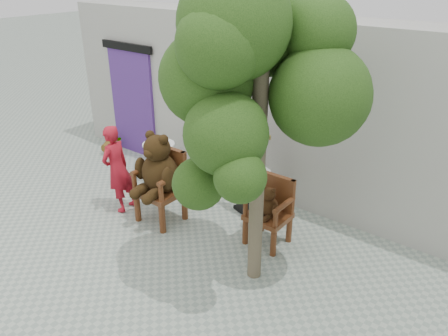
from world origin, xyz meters
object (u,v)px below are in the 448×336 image
object	(u,v)px
chair_small	(270,207)
cafe_table	(159,157)
person	(118,169)
stool_bucket	(261,181)
chair_big	(159,173)
display_stand	(250,180)
tree	(252,69)

from	to	relation	value
chair_small	cafe_table	bearing A→B (deg)	169.72
cafe_table	chair_small	bearing A→B (deg)	-10.28
person	stool_bucket	xyz separation A→B (m)	(1.99, 1.20, -0.07)
chair_big	stool_bucket	distance (m)	1.59
display_stand	stool_bucket	bearing A→B (deg)	15.27
stool_bucket	chair_small	bearing A→B (deg)	-45.58
cafe_table	display_stand	world-z (taller)	display_stand
cafe_table	stool_bucket	xyz separation A→B (m)	(2.27, 0.00, 0.20)
chair_big	cafe_table	distance (m)	1.56
tree	stool_bucket	bearing A→B (deg)	116.81
cafe_table	tree	xyz separation A→B (m)	(2.94, -1.32, 2.28)
cafe_table	stool_bucket	distance (m)	2.28
chair_big	person	xyz separation A→B (m)	(-0.80, -0.16, -0.12)
chair_big	tree	bearing A→B (deg)	-8.50
chair_big	person	distance (m)	0.83
display_stand	chair_big	bearing A→B (deg)	-113.60
cafe_table	stool_bucket	bearing A→B (deg)	0.06
chair_small	tree	bearing A→B (deg)	-78.01
cafe_table	display_stand	size ratio (longest dim) A/B	0.47
chair_big	cafe_table	xyz separation A→B (m)	(-1.09, 1.04, -0.39)
chair_big	stool_bucket	bearing A→B (deg)	41.42
chair_big	display_stand	xyz separation A→B (m)	(0.97, 1.06, -0.25)
person	tree	bearing A→B (deg)	79.63
chair_big	tree	distance (m)	2.66
cafe_table	tree	bearing A→B (deg)	-24.15
chair_small	tree	distance (m)	2.30
chair_small	cafe_table	xyz separation A→B (m)	(-2.77, 0.50, -0.14)
chair_big	stool_bucket	world-z (taller)	chair_big
tree	display_stand	bearing A→B (deg)	123.36
chair_small	display_stand	world-z (taller)	display_stand
person	tree	xyz separation A→B (m)	(2.66, -0.12, 2.01)
chair_big	chair_small	xyz separation A→B (m)	(1.68, 0.54, -0.25)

